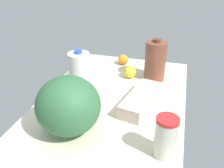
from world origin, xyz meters
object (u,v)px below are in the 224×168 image
egg_carton (141,100)px  tumbler_cup (166,137)px  milk_jug (80,74)px  lemon_far_back (130,72)px  lime_loose (70,76)px  watermelon (68,106)px  chocolate_milk_jug (155,61)px  orange_beside_bowl (123,60)px

egg_carton → tumbler_cup: (-32.35, -14.87, 5.28)cm
milk_jug → lemon_far_back: 35.98cm
lime_loose → lemon_far_back: lemon_far_back is taller
watermelon → egg_carton: size_ratio=0.84×
watermelon → egg_carton: bearing=-43.3°
lime_loose → lemon_far_back: bearing=-69.5°
chocolate_milk_jug → lime_loose: size_ratio=4.86×
tumbler_cup → egg_carton: bearing=24.7°
egg_carton → milk_jug: bearing=97.2°
tumbler_cup → lemon_far_back: bearing=23.4°
tumbler_cup → lime_loose: tumbler_cup is taller
orange_beside_bowl → lemon_far_back: lemon_far_back is taller
tumbler_cup → orange_beside_bowl: bearing=23.8°
egg_carton → lime_loose: bearing=82.1°
watermelon → lime_loose: size_ratio=5.28×
watermelon → orange_beside_bowl: watermelon is taller
watermelon → milk_jug: bearing=13.7°
tumbler_cup → lemon_far_back: (62.26, 26.91, -4.88)cm
orange_beside_bowl → milk_jug: bearing=164.0°
egg_carton → chocolate_milk_jug: bearing=7.2°
lime_loose → lemon_far_back: (13.04, -34.95, 1.26)cm
egg_carton → lemon_far_back: bearing=33.8°
milk_jug → tumbler_cup: size_ratio=1.48×
watermelon → tumbler_cup: watermelon is taller
watermelon → lemon_far_back: watermelon is taller
tumbler_cup → lime_loose: bearing=51.5°
chocolate_milk_jug → orange_beside_bowl: size_ratio=3.61×
milk_jug → watermelon: milk_jug is taller
milk_jug → lime_loose: size_ratio=4.91×
watermelon → lemon_far_back: 60.58cm
chocolate_milk_jug → watermelon: size_ratio=0.92×
chocolate_milk_jug → tumbler_cup: size_ratio=1.46×
egg_carton → tumbler_cup: 35.99cm
orange_beside_bowl → lime_loose: bearing=140.8°
milk_jug → watermelon: 31.87cm
watermelon → lemon_far_back: size_ratio=3.57×
egg_carton → orange_beside_bowl: same height
tumbler_cup → lime_loose: 79.30cm
chocolate_milk_jug → milk_jug: size_ratio=0.99×
chocolate_milk_jug → egg_carton: bearing=175.3°
watermelon → orange_beside_bowl: (77.00, -5.65, -9.32)cm
egg_carton → lemon_far_back: lemon_far_back is taller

